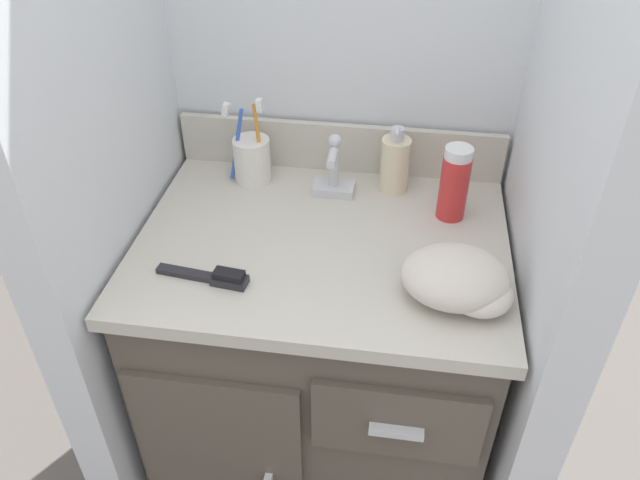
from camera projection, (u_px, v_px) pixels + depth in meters
The scene contains 12 objects.
ground_plane at pixel (322, 464), 1.74m from camera, with size 6.00×6.00×0.00m, color #4C4742.
wall_back at pixel (345, 31), 1.34m from camera, with size 0.93×0.08×2.20m, color silver.
wall_left at pixel (90, 82), 1.12m from camera, with size 0.08×0.65×2.20m, color silver.
wall_right at pixel (578, 114), 1.02m from camera, with size 0.08×0.65×2.20m, color silver.
vanity at pixel (321, 365), 1.48m from camera, with size 0.75×0.59×0.79m.
backsplash at pixel (340, 147), 1.44m from camera, with size 0.75×0.02×0.12m.
sink_faucet at pixel (334, 174), 1.37m from camera, with size 0.09×0.09×0.14m.
toothbrush_cup at pixel (252, 159), 1.41m from camera, with size 0.10×0.08×0.20m.
soap_dispenser at pixel (395, 163), 1.37m from camera, with size 0.06×0.07×0.16m.
shaving_cream_can at pixel (454, 183), 1.28m from camera, with size 0.06×0.06×0.16m.
hairbrush at pixel (215, 277), 1.15m from camera, with size 0.18×0.05×0.03m.
hand_towel at pixel (461, 280), 1.10m from camera, with size 0.20×0.16×0.09m.
Camera 1 is at (0.14, -0.99, 1.56)m, focal length 35.00 mm.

